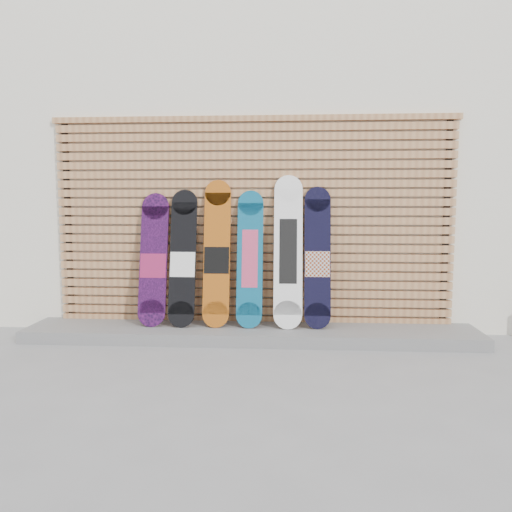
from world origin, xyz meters
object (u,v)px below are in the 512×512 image
object	(u,v)px
snowboard_0	(154,260)
snowboard_4	(288,251)
snowboard_2	(217,254)
snowboard_5	(318,258)
snowboard_3	(250,259)
snowboard_1	(183,259)

from	to	relation	value
snowboard_0	snowboard_4	xyz separation A→B (m)	(1.40, -0.00, 0.10)
snowboard_2	snowboard_5	distance (m)	1.04
snowboard_0	snowboard_2	xyz separation A→B (m)	(0.67, 0.01, 0.07)
snowboard_2	snowboard_5	bearing A→B (deg)	0.18
snowboard_3	snowboard_2	bearing A→B (deg)	-179.91
snowboard_3	snowboard_5	xyz separation A→B (m)	(0.69, 0.00, 0.01)
snowboard_1	snowboard_2	world-z (taller)	snowboard_2
snowboard_1	snowboard_5	distance (m)	1.39
snowboard_1	snowboard_2	xyz separation A→B (m)	(0.35, 0.01, 0.05)
snowboard_1	snowboard_0	bearing A→B (deg)	179.11
snowboard_3	snowboard_5	world-z (taller)	snowboard_5
snowboard_4	snowboard_3	bearing A→B (deg)	178.85
snowboard_1	snowboard_4	size ratio (longest dim) A/B	0.91
snowboard_1	snowboard_4	distance (m)	1.10
snowboard_1	snowboard_5	bearing A→B (deg)	0.57
snowboard_2	snowboard_3	distance (m)	0.35
snowboard_2	snowboard_1	bearing A→B (deg)	-178.31
snowboard_1	snowboard_3	bearing A→B (deg)	0.91
snowboard_3	snowboard_4	world-z (taller)	snowboard_4
snowboard_1	snowboard_3	distance (m)	0.70
snowboard_4	snowboard_5	bearing A→B (deg)	2.03
snowboard_1	snowboard_3	size ratio (longest dim) A/B	1.01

